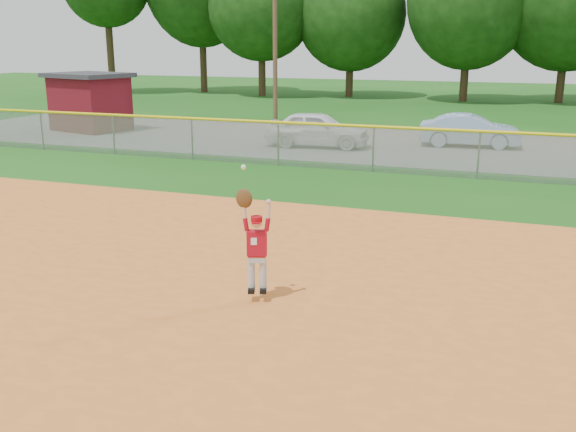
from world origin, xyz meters
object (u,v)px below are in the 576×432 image
object	(u,v)px
car_white_a	(317,129)
ballplayer	(255,242)
car_blue	(470,130)
utility_shed	(90,101)

from	to	relation	value
car_white_a	ballplayer	xyz separation A→B (m)	(3.77, -15.61, 0.32)
car_white_a	car_blue	world-z (taller)	car_white_a
car_blue	utility_shed	bearing A→B (deg)	88.77
car_white_a	utility_shed	distance (m)	11.74
car_blue	utility_shed	world-z (taller)	utility_shed
ballplayer	car_white_a	bearing A→B (deg)	103.58
utility_shed	ballplayer	bearing A→B (deg)	-47.24
car_blue	utility_shed	xyz separation A→B (m)	(-17.49, -1.04, 0.71)
utility_shed	car_white_a	bearing A→B (deg)	-5.30
car_white_a	utility_shed	size ratio (longest dim) A/B	0.98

